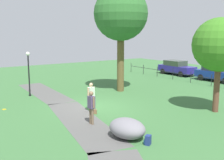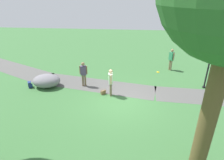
{
  "view_description": "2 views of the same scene",
  "coord_description": "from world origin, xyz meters",
  "px_view_note": "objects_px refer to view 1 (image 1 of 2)",
  "views": [
    {
      "loc": [
        13.96,
        -8.46,
        4.48
      ],
      "look_at": [
        -0.7,
        1.65,
        1.42
      ],
      "focal_mm": 43.52,
      "sensor_mm": 36.0,
      "label": 1
    },
    {
      "loc": [
        -0.37,
        9.19,
        5.68
      ],
      "look_at": [
        0.57,
        0.09,
        1.45
      ],
      "focal_mm": 30.12,
      "sensor_mm": 36.0,
      "label": 2
    }
  ],
  "objects_px": {
    "large_shade_tree": "(121,15)",
    "parked_suv_orange": "(176,67)",
    "lawn_boulder": "(127,128)",
    "frisbee_on_grass": "(4,109)",
    "passerby_on_path": "(91,105)",
    "lamp_post": "(29,69)",
    "backpack_by_boulder": "(148,140)",
    "parked_sedan_red": "(217,73)",
    "young_tree_near_path": "(219,45)",
    "woman_with_handbag": "(91,95)",
    "handbag_on_grass": "(94,111)"
  },
  "relations": [
    {
      "from": "large_shade_tree",
      "to": "young_tree_near_path",
      "type": "distance_m",
      "value": 8.09
    },
    {
      "from": "woman_with_handbag",
      "to": "passerby_on_path",
      "type": "xyz_separation_m",
      "value": [
        1.91,
        -1.1,
        -0.01
      ]
    },
    {
      "from": "lamp_post",
      "to": "passerby_on_path",
      "type": "bearing_deg",
      "value": 3.88
    },
    {
      "from": "passerby_on_path",
      "to": "backpack_by_boulder",
      "type": "height_order",
      "value": "passerby_on_path"
    },
    {
      "from": "frisbee_on_grass",
      "to": "backpack_by_boulder",
      "type": "bearing_deg",
      "value": 22.15
    },
    {
      "from": "large_shade_tree",
      "to": "lawn_boulder",
      "type": "relative_size",
      "value": 4.15
    },
    {
      "from": "frisbee_on_grass",
      "to": "parked_sedan_red",
      "type": "height_order",
      "value": "parked_sedan_red"
    },
    {
      "from": "backpack_by_boulder",
      "to": "large_shade_tree",
      "type": "bearing_deg",
      "value": 149.75
    },
    {
      "from": "lamp_post",
      "to": "backpack_by_boulder",
      "type": "xyz_separation_m",
      "value": [
        11.45,
        1.13,
        -1.8
      ]
    },
    {
      "from": "handbag_on_grass",
      "to": "lamp_post",
      "type": "bearing_deg",
      "value": -166.69
    },
    {
      "from": "large_shade_tree",
      "to": "parked_suv_orange",
      "type": "relative_size",
      "value": 1.92
    },
    {
      "from": "backpack_by_boulder",
      "to": "frisbee_on_grass",
      "type": "height_order",
      "value": "backpack_by_boulder"
    },
    {
      "from": "lamp_post",
      "to": "woman_with_handbag",
      "type": "xyz_separation_m",
      "value": [
        6.02,
        1.64,
        -1.01
      ]
    },
    {
      "from": "lawn_boulder",
      "to": "frisbee_on_grass",
      "type": "relative_size",
      "value": 8.72
    },
    {
      "from": "lamp_post",
      "to": "frisbee_on_grass",
      "type": "xyz_separation_m",
      "value": [
        2.7,
        -2.43,
        -1.99
      ]
    },
    {
      "from": "passerby_on_path",
      "to": "lawn_boulder",
      "type": "bearing_deg",
      "value": 8.44
    },
    {
      "from": "passerby_on_path",
      "to": "parked_sedan_red",
      "type": "distance_m",
      "value": 16.46
    },
    {
      "from": "large_shade_tree",
      "to": "handbag_on_grass",
      "type": "height_order",
      "value": "large_shade_tree"
    },
    {
      "from": "handbag_on_grass",
      "to": "passerby_on_path",
      "type": "bearing_deg",
      "value": -34.85
    },
    {
      "from": "woman_with_handbag",
      "to": "young_tree_near_path",
      "type": "bearing_deg",
      "value": 55.35
    },
    {
      "from": "passerby_on_path",
      "to": "backpack_by_boulder",
      "type": "distance_m",
      "value": 3.65
    },
    {
      "from": "lawn_boulder",
      "to": "backpack_by_boulder",
      "type": "relative_size",
      "value": 4.81
    },
    {
      "from": "lamp_post",
      "to": "parked_suv_orange",
      "type": "height_order",
      "value": "lamp_post"
    },
    {
      "from": "passerby_on_path",
      "to": "backpack_by_boulder",
      "type": "xyz_separation_m",
      "value": [
        3.52,
        0.59,
        -0.78
      ]
    },
    {
      "from": "lamp_post",
      "to": "handbag_on_grass",
      "type": "bearing_deg",
      "value": 13.31
    },
    {
      "from": "handbag_on_grass",
      "to": "parked_sedan_red",
      "type": "height_order",
      "value": "parked_sedan_red"
    },
    {
      "from": "passerby_on_path",
      "to": "lamp_post",
      "type": "bearing_deg",
      "value": -176.12
    },
    {
      "from": "passerby_on_path",
      "to": "backpack_by_boulder",
      "type": "relative_size",
      "value": 4.2
    },
    {
      "from": "young_tree_near_path",
      "to": "lamp_post",
      "type": "relative_size",
      "value": 1.68
    },
    {
      "from": "handbag_on_grass",
      "to": "parked_suv_orange",
      "type": "bearing_deg",
      "value": 116.67
    },
    {
      "from": "young_tree_near_path",
      "to": "lawn_boulder",
      "type": "height_order",
      "value": "young_tree_near_path"
    },
    {
      "from": "lamp_post",
      "to": "handbag_on_grass",
      "type": "relative_size",
      "value": 8.34
    },
    {
      "from": "lawn_boulder",
      "to": "passerby_on_path",
      "type": "xyz_separation_m",
      "value": [
        -2.44,
        -0.36,
        0.55
      ]
    },
    {
      "from": "lawn_boulder",
      "to": "parked_suv_orange",
      "type": "relative_size",
      "value": 0.46
    },
    {
      "from": "woman_with_handbag",
      "to": "parked_suv_orange",
      "type": "bearing_deg",
      "value": 115.36
    },
    {
      "from": "large_shade_tree",
      "to": "woman_with_handbag",
      "type": "distance_m",
      "value": 7.76
    },
    {
      "from": "lamp_post",
      "to": "handbag_on_grass",
      "type": "height_order",
      "value": "lamp_post"
    },
    {
      "from": "young_tree_near_path",
      "to": "handbag_on_grass",
      "type": "distance_m",
      "value": 7.94
    },
    {
      "from": "passerby_on_path",
      "to": "handbag_on_grass",
      "type": "xyz_separation_m",
      "value": [
        -1.43,
        1.0,
        -0.83
      ]
    },
    {
      "from": "lawn_boulder",
      "to": "backpack_by_boulder",
      "type": "distance_m",
      "value": 1.13
    },
    {
      "from": "woman_with_handbag",
      "to": "handbag_on_grass",
      "type": "distance_m",
      "value": 0.97
    },
    {
      "from": "passerby_on_path",
      "to": "frisbee_on_grass",
      "type": "relative_size",
      "value": 7.61
    },
    {
      "from": "large_shade_tree",
      "to": "woman_with_handbag",
      "type": "relative_size",
      "value": 4.72
    },
    {
      "from": "lamp_post",
      "to": "backpack_by_boulder",
      "type": "bearing_deg",
      "value": 5.64
    },
    {
      "from": "lamp_post",
      "to": "parked_sedan_red",
      "type": "bearing_deg",
      "value": 76.18
    },
    {
      "from": "frisbee_on_grass",
      "to": "parked_sedan_red",
      "type": "xyz_separation_m",
      "value": [
        1.37,
        18.97,
        0.8
      ]
    },
    {
      "from": "frisbee_on_grass",
      "to": "parked_suv_orange",
      "type": "xyz_separation_m",
      "value": [
        -3.75,
        18.99,
        0.8
      ]
    },
    {
      "from": "large_shade_tree",
      "to": "woman_with_handbag",
      "type": "xyz_separation_m",
      "value": [
        3.66,
        -4.79,
        -4.9
      ]
    },
    {
      "from": "parked_suv_orange",
      "to": "parked_sedan_red",
      "type": "relative_size",
      "value": 0.99
    },
    {
      "from": "woman_with_handbag",
      "to": "parked_sedan_red",
      "type": "height_order",
      "value": "woman_with_handbag"
    }
  ]
}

